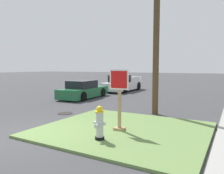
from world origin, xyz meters
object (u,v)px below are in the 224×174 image
fire_hydrant (100,124)px  pickup_truck_white (123,84)px  parked_sedan_green (83,90)px  manhole_cover (65,113)px  stop_sign (119,102)px

fire_hydrant → pickup_truck_white: 13.87m
parked_sedan_green → manhole_cover: bearing=-62.5°
fire_hydrant → stop_sign: bearing=87.2°
fire_hydrant → manhole_cover: (-3.56, 2.53, -0.54)m
fire_hydrant → stop_sign: (0.06, 1.13, 0.48)m
manhole_cover → pickup_truck_white: size_ratio=0.13×
pickup_truck_white → fire_hydrant: bearing=-66.1°
manhole_cover → parked_sedan_green: parked_sedan_green is taller
manhole_cover → pickup_truck_white: pickup_truck_white is taller
parked_sedan_green → pickup_truck_white: 5.49m
fire_hydrant → manhole_cover: bearing=144.6°
fire_hydrant → pickup_truck_white: pickup_truck_white is taller
manhole_cover → fire_hydrant: bearing=-35.4°
manhole_cover → parked_sedan_green: bearing=117.5°
stop_sign → pickup_truck_white: 12.88m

